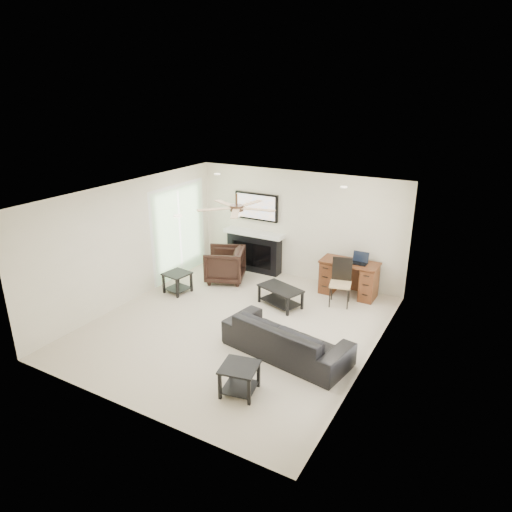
{
  "coord_description": "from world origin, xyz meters",
  "views": [
    {
      "loc": [
        4.05,
        -6.45,
        4.19
      ],
      "look_at": [
        0.1,
        0.61,
        1.22
      ],
      "focal_mm": 32.0,
      "sensor_mm": 36.0,
      "label": 1
    }
  ],
  "objects_px": {
    "sofa": "(286,338)",
    "coffee_table": "(280,297)",
    "desk": "(349,278)",
    "fireplace_unit": "(254,233)",
    "armchair": "(225,265)"
  },
  "relations": [
    {
      "from": "sofa",
      "to": "fireplace_unit",
      "type": "bearing_deg",
      "value": -42.59
    },
    {
      "from": "sofa",
      "to": "coffee_table",
      "type": "relative_size",
      "value": 2.4
    },
    {
      "from": "coffee_table",
      "to": "fireplace_unit",
      "type": "distance_m",
      "value": 2.14
    },
    {
      "from": "sofa",
      "to": "armchair",
      "type": "bearing_deg",
      "value": -29.78
    },
    {
      "from": "fireplace_unit",
      "to": "desk",
      "type": "distance_m",
      "value": 2.54
    },
    {
      "from": "coffee_table",
      "to": "desk",
      "type": "bearing_deg",
      "value": 67.68
    },
    {
      "from": "armchair",
      "to": "fireplace_unit",
      "type": "height_order",
      "value": "fireplace_unit"
    },
    {
      "from": "armchair",
      "to": "coffee_table",
      "type": "distance_m",
      "value": 1.8
    },
    {
      "from": "sofa",
      "to": "coffee_table",
      "type": "height_order",
      "value": "sofa"
    },
    {
      "from": "coffee_table",
      "to": "desk",
      "type": "distance_m",
      "value": 1.59
    },
    {
      "from": "coffee_table",
      "to": "fireplace_unit",
      "type": "relative_size",
      "value": 0.47
    },
    {
      "from": "armchair",
      "to": "fireplace_unit",
      "type": "bearing_deg",
      "value": 139.55
    },
    {
      "from": "armchair",
      "to": "desk",
      "type": "bearing_deg",
      "value": 80.51
    },
    {
      "from": "armchair",
      "to": "coffee_table",
      "type": "bearing_deg",
      "value": 49.44
    },
    {
      "from": "coffee_table",
      "to": "desk",
      "type": "height_order",
      "value": "desk"
    }
  ]
}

